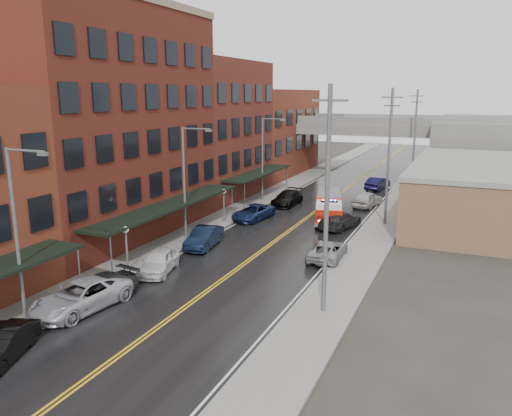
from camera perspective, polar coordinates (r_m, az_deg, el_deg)
The scene contains 33 objects.
road at distance 43.15m, azimuth 3.94°, elevation -2.53°, with size 11.00×160.00×0.02m, color black.
sidewalk_left at distance 45.98m, azimuth -4.67°, elevation -1.49°, with size 3.00×160.00×0.15m, color slate.
sidewalk_right at distance 41.39m, azimuth 13.52°, elevation -3.46°, with size 3.00×160.00×0.15m, color slate.
curb_left at distance 45.25m, azimuth -2.82°, elevation -1.70°, with size 0.30×160.00×0.15m, color gray.
curb_right at distance 41.68m, azimuth 11.29°, elevation -3.23°, with size 0.30×160.00×0.15m, color gray.
brick_building_b at distance 42.16m, azimuth -16.79°, elevation 9.00°, with size 9.00×20.00×18.00m, color #521A15.
brick_building_c at distance 56.76m, azimuth -5.20°, elevation 8.87°, with size 9.00×15.00×15.00m, color #5D271C.
brick_building_far at distance 72.69m, azimuth 1.49°, elevation 8.63°, with size 9.00×20.00×12.00m, color brown.
tan_building at distance 50.12m, azimuth 25.56°, elevation 1.32°, with size 14.00×22.00×5.00m, color brown.
right_far_block at distance 79.72m, azimuth 26.50°, elevation 6.22°, with size 18.00×30.00×8.00m, color slate.
awning_1 at distance 39.54m, azimuth -9.75°, elevation 0.32°, with size 2.60×18.00×3.09m.
awning_2 at distance 54.76m, azimuth 0.27°, elevation 4.01°, with size 2.60×13.00×3.09m.
globe_lamp_1 at distance 33.59m, azimuth -14.63°, elevation -3.39°, with size 0.44×0.44×3.12m.
globe_lamp_2 at distance 45.07m, azimuth -3.71°, elevation 1.15°, with size 0.44×0.44×3.12m.
street_lamp_0 at distance 27.38m, azimuth -25.50°, elevation -1.73°, with size 2.64×0.22×9.00m.
street_lamp_1 at distance 39.46m, azimuth -7.93°, elevation 3.60°, with size 2.64×0.22×9.00m.
street_lamp_2 at distance 53.64m, azimuth 0.99°, elevation 6.19°, with size 2.64×0.22×9.00m.
utility_pole_0 at distance 25.65m, azimuth 8.11°, elevation 1.08°, with size 1.80×0.24×12.00m.
utility_pole_1 at distance 45.03m, azimuth 14.95°, elevation 5.88°, with size 1.80×0.24×12.00m.
utility_pole_2 at distance 64.79m, azimuth 17.68°, elevation 7.76°, with size 1.80×0.24×12.00m.
overpass at distance 72.77m, azimuth 12.56°, elevation 8.32°, with size 40.00×10.00×7.50m.
fire_truck at distance 46.33m, azimuth 8.32°, elevation 0.27°, with size 4.36×7.65×2.66m.
parked_car_left_1 at distance 25.39m, azimuth -27.04°, elevation -13.81°, with size 1.49×4.26×1.40m, color black.
parked_car_left_2 at distance 29.07m, azimuth -19.32°, elevation -9.48°, with size 2.64×5.73×1.59m, color #AEB0B7.
parked_car_left_3 at distance 29.78m, azimuth -17.76°, elevation -8.93°, with size 2.07×5.09×1.48m, color #232325.
parked_car_left_4 at distance 33.57m, azimuth -11.04°, elevation -5.99°, with size 1.79×4.46×1.52m, color silver.
parked_car_left_5 at distance 38.39m, azimuth -5.96°, elevation -3.36°, with size 1.64×4.71×1.55m, color black.
parked_car_left_6 at distance 46.44m, azimuth -0.33°, elevation -0.50°, with size 2.32×5.03×1.40m, color #13224A.
parked_car_left_7 at distance 52.57m, azimuth 3.61°, elevation 1.14°, with size 2.13×5.23×1.52m, color black.
parked_car_right_0 at distance 35.88m, azimuth 8.19°, elevation -4.80°, with size 2.20×4.76×1.32m, color gray.
parked_car_right_1 at distance 44.18m, azimuth 9.58°, elevation -1.32°, with size 2.11×5.18×1.50m, color #252527.
parked_car_right_2 at distance 53.01m, azimuth 12.60°, elevation 1.01°, with size 1.92×4.78×1.63m, color #BBBBBB.
parked_car_right_3 at distance 62.66m, azimuth 13.73°, elevation 2.74°, with size 1.66×4.75×1.56m, color black.
Camera 1 is at (13.74, -9.24, 11.55)m, focal length 35.00 mm.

